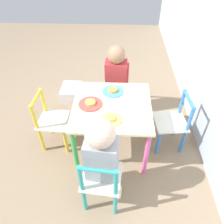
{
  "coord_description": "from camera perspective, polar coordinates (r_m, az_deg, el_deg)",
  "views": [
    {
      "loc": [
        1.28,
        0.05,
        1.57
      ],
      "look_at": [
        0.0,
        0.0,
        0.41
      ],
      "focal_mm": 35.0,
      "sensor_mm": 36.0,
      "label": 1
    }
  ],
  "objects": [
    {
      "name": "ground_plane",
      "position": [
        2.03,
        0.0,
        -8.72
      ],
      "size": [
        6.0,
        6.0,
        0.0
      ],
      "primitive_type": "plane",
      "color": "#8C755B"
    },
    {
      "name": "kids_table",
      "position": [
        1.73,
        0.0,
        0.06
      ],
      "size": [
        0.61,
        0.61,
        0.49
      ],
      "color": "beige",
      "rests_on": "ground_plane"
    },
    {
      "name": "chair_teal",
      "position": [
        1.53,
        -2.82,
        -17.56
      ],
      "size": [
        0.28,
        0.28,
        0.52
      ],
      "rotation": [
        0.0,
        0.0,
        -1.67
      ],
      "color": "silver",
      "rests_on": "ground_plane"
    },
    {
      "name": "chair_red",
      "position": [
        2.23,
        1.07,
        5.9
      ],
      "size": [
        0.27,
        0.27,
        0.52
      ],
      "rotation": [
        0.0,
        0.0,
        1.53
      ],
      "color": "silver",
      "rests_on": "ground_plane"
    },
    {
      "name": "chair_yellow",
      "position": [
        1.94,
        -15.4,
        -2.45
      ],
      "size": [
        0.27,
        0.27,
        0.52
      ],
      "rotation": [
        0.0,
        0.0,
        -3.2
      ],
      "color": "silver",
      "rests_on": "ground_plane"
    },
    {
      "name": "chair_blue",
      "position": [
        1.93,
        15.54,
        -2.8
      ],
      "size": [
        0.29,
        0.29,
        0.52
      ],
      "rotation": [
        0.0,
        0.0,
        0.1
      ],
      "color": "silver",
      "rests_on": "ground_plane"
    },
    {
      "name": "child_right",
      "position": [
        1.38,
        -2.68,
        -10.99
      ],
      "size": [
        0.23,
        0.21,
        0.77
      ],
      "rotation": [
        0.0,
        0.0,
        -1.67
      ],
      "color": "#7A6B5B",
      "rests_on": "ground_plane"
    },
    {
      "name": "child_left",
      "position": [
        2.07,
        1.03,
        9.17
      ],
      "size": [
        0.22,
        0.21,
        0.75
      ],
      "rotation": [
        0.0,
        0.0,
        1.53
      ],
      "color": "#38383D",
      "rests_on": "ground_plane"
    },
    {
      "name": "plate_right",
      "position": [
        1.55,
        -0.24,
        -1.9
      ],
      "size": [
        0.15,
        0.15,
        0.03
      ],
      "color": "#EADB66",
      "rests_on": "kids_table"
    },
    {
      "name": "plate_left",
      "position": [
        1.81,
        0.21,
        5.49
      ],
      "size": [
        0.17,
        0.17,
        0.03
      ],
      "color": "#4C9EE0",
      "rests_on": "kids_table"
    },
    {
      "name": "plate_front",
      "position": [
        1.69,
        -5.69,
        2.21
      ],
      "size": [
        0.18,
        0.18,
        0.03
      ],
      "color": "#E54C47",
      "rests_on": "kids_table"
    },
    {
      "name": "storage_bin",
      "position": [
        2.54,
        -10.54,
        5.07
      ],
      "size": [
        0.26,
        0.21,
        0.14
      ],
      "color": "silver",
      "rests_on": "ground_plane"
    }
  ]
}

